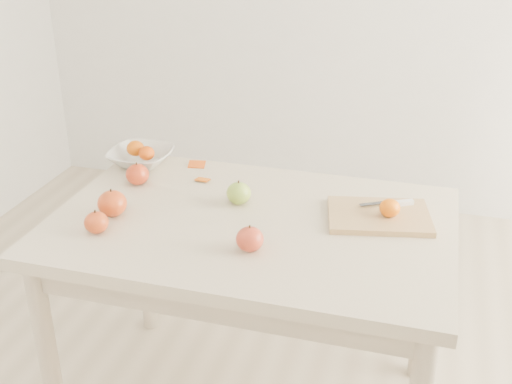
# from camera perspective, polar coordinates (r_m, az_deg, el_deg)

# --- Properties ---
(table) EXTENTS (1.20, 0.80, 0.75)m
(table) POSITION_cam_1_polar(r_m,az_deg,el_deg) (1.98, -0.40, -5.02)
(table) COLOR beige
(table) RESTS_ON ground
(cutting_board) EXTENTS (0.34, 0.28, 0.02)m
(cutting_board) POSITION_cam_1_polar(r_m,az_deg,el_deg) (1.97, 10.88, -2.10)
(cutting_board) COLOR tan
(cutting_board) RESTS_ON table
(board_tangerine) EXTENTS (0.06, 0.06, 0.05)m
(board_tangerine) POSITION_cam_1_polar(r_m,az_deg,el_deg) (1.94, 11.81, -1.39)
(board_tangerine) COLOR orange
(board_tangerine) RESTS_ON cutting_board
(fruit_bowl) EXTENTS (0.22, 0.22, 0.05)m
(fruit_bowl) POSITION_cam_1_polar(r_m,az_deg,el_deg) (2.34, -10.17, 3.07)
(fruit_bowl) COLOR silver
(fruit_bowl) RESTS_ON table
(bowl_tangerine_near) EXTENTS (0.06, 0.06, 0.06)m
(bowl_tangerine_near) POSITION_cam_1_polar(r_m,az_deg,el_deg) (2.35, -10.67, 3.84)
(bowl_tangerine_near) COLOR #C85107
(bowl_tangerine_near) RESTS_ON fruit_bowl
(bowl_tangerine_far) EXTENTS (0.06, 0.06, 0.05)m
(bowl_tangerine_far) POSITION_cam_1_polar(r_m,az_deg,el_deg) (2.31, -9.70, 3.42)
(bowl_tangerine_far) COLOR #C95C07
(bowl_tangerine_far) RESTS_ON fruit_bowl
(orange_peel_a) EXTENTS (0.07, 0.06, 0.01)m
(orange_peel_a) POSITION_cam_1_polar(r_m,az_deg,el_deg) (2.31, -5.28, 2.36)
(orange_peel_a) COLOR #C6480D
(orange_peel_a) RESTS_ON table
(orange_peel_b) EXTENTS (0.05, 0.04, 0.01)m
(orange_peel_b) POSITION_cam_1_polar(r_m,az_deg,el_deg) (2.19, -4.77, 1.06)
(orange_peel_b) COLOR #D45F0F
(orange_peel_b) RESTS_ON table
(paring_knife) EXTENTS (0.16, 0.08, 0.01)m
(paring_knife) POSITION_cam_1_polar(r_m,az_deg,el_deg) (2.02, 12.44, -0.97)
(paring_knife) COLOR white
(paring_knife) RESTS_ON cutting_board
(apple_green) EXTENTS (0.08, 0.08, 0.07)m
(apple_green) POSITION_cam_1_polar(r_m,az_deg,el_deg) (2.02, -1.55, -0.10)
(apple_green) COLOR olive
(apple_green) RESTS_ON table
(apple_red_b) EXTENTS (0.09, 0.09, 0.08)m
(apple_red_b) POSITION_cam_1_polar(r_m,az_deg,el_deg) (1.99, -12.66, -0.99)
(apple_red_b) COLOR maroon
(apple_red_b) RESTS_ON table
(apple_red_d) EXTENTS (0.07, 0.07, 0.06)m
(apple_red_d) POSITION_cam_1_polar(r_m,az_deg,el_deg) (1.91, -14.01, -2.64)
(apple_red_d) COLOR #9C0A05
(apple_red_d) RESTS_ON table
(apple_red_e) EXTENTS (0.08, 0.08, 0.07)m
(apple_red_e) POSITION_cam_1_polar(r_m,az_deg,el_deg) (1.76, -0.56, -4.21)
(apple_red_e) COLOR maroon
(apple_red_e) RESTS_ON table
(apple_red_a) EXTENTS (0.08, 0.08, 0.07)m
(apple_red_a) POSITION_cam_1_polar(r_m,az_deg,el_deg) (2.18, -10.50, 1.55)
(apple_red_a) COLOR #A02012
(apple_red_a) RESTS_ON table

